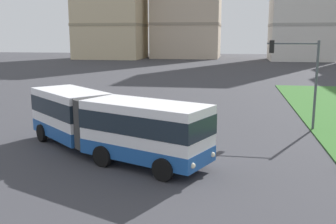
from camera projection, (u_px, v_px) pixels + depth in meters
name	position (u px, v px, depth m)	size (l,w,h in m)	color
articulated_bus	(106.00, 122.00, 19.98)	(11.16, 8.29, 3.00)	white
car_silver_hatch	(112.00, 108.00, 28.83)	(4.58, 2.43, 1.58)	#B7BABF
traffic_light_far_right	(300.00, 69.00, 24.86)	(3.22, 0.28, 5.72)	#474C51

